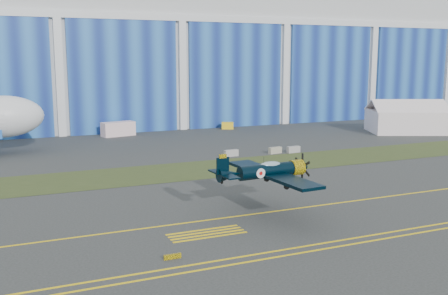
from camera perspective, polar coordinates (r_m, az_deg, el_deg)
name	(u,v)px	position (r m, az deg, el deg)	size (l,w,h in m)	color
ground	(338,187)	(56.00, 12.33, -4.26)	(260.00, 260.00, 0.00)	#373A39
grass_median	(273,163)	(67.53, 5.39, -1.68)	(260.00, 10.00, 0.02)	#475128
hangar	(149,51)	(120.08, -8.14, 10.38)	(220.00, 45.70, 30.00)	silver
taxiway_centreline	(369,199)	(52.17, 15.55, -5.41)	(200.00, 0.20, 0.02)	yellow
edge_line_near	(447,228)	(45.52, 23.14, -8.05)	(80.00, 0.20, 0.02)	yellow
edge_line_far	(438,224)	(46.18, 22.24, -7.75)	(80.00, 0.20, 0.02)	yellow
hold_short_ladder	(207,233)	(40.71, -1.92, -9.33)	(6.00, 2.40, 0.02)	yellow
guard_board_left	(172,257)	(35.94, -5.63, -11.73)	(1.20, 0.15, 0.35)	yellow
warbird	(266,171)	(44.40, 4.65, -2.55)	(10.55, 12.45, 3.51)	black
tent	(407,116)	(100.62, 19.25, 3.28)	(15.71, 13.93, 6.04)	white
shipping_container	(118,129)	(92.48, -11.45, 1.99)	(5.63, 2.25, 2.44)	silver
tug	(228,126)	(99.75, 0.40, 2.40)	(2.20, 1.38, 1.29)	yellow
gse_box	(448,115)	(126.74, 23.16, 3.25)	(2.67, 1.42, 1.60)	#8A98A4
barrier_a	(231,153)	(71.74, 0.79, -0.62)	(2.00, 0.60, 0.90)	#A09D9B
barrier_b	(275,150)	(74.27, 5.59, -0.31)	(2.00, 0.60, 0.90)	#A09B86
barrier_c	(293,149)	(75.29, 7.57, -0.21)	(2.00, 0.60, 0.90)	#999696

